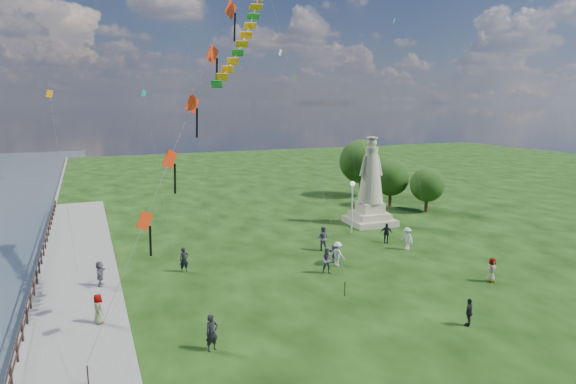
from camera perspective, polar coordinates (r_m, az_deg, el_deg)
name	(u,v)px	position (r m, az deg, el deg)	size (l,w,h in m)	color
waterfront	(54,302)	(31.43, -26.00, -11.59)	(200.00, 200.00, 1.51)	#2F3B47
statue	(370,192)	(45.36, 9.75, 0.03)	(4.27, 4.27, 8.15)	tan
lamppost	(352,196)	(41.99, 7.63, -0.45)	(0.42, 0.42, 4.56)	silver
tree_row	(379,169)	(56.19, 10.68, 2.71)	(6.23, 14.47, 6.92)	#382314
person_0	(212,333)	(23.11, -9.02, -16.15)	(0.63, 0.42, 1.74)	black
person_1	(328,261)	(32.26, 4.72, -8.10)	(0.89, 0.55, 1.84)	#595960
person_2	(338,254)	(33.91, 5.89, -7.30)	(1.11, 0.57, 1.71)	silver
person_3	(469,312)	(26.79, 20.67, -13.18)	(0.85, 0.44, 1.46)	black
person_4	(492,270)	(33.41, 22.99, -8.49)	(0.78, 0.48, 1.59)	#595960
person_5	(100,275)	(32.09, -21.37, -9.15)	(1.47, 0.64, 1.59)	#595960
person_6	(184,260)	(33.26, -12.20, -7.86)	(0.62, 0.41, 1.70)	black
person_7	(323,238)	(37.22, 4.16, -5.47)	(0.95, 0.58, 1.95)	#595960
person_8	(407,239)	(38.42, 13.94, -5.38)	(1.15, 0.59, 1.77)	silver
person_9	(386,233)	(39.95, 11.57, -4.78)	(0.95, 0.49, 1.63)	black
person_10	(98,311)	(27.01, -21.55, -12.94)	(0.76, 0.47, 1.55)	#595960
person_11	(334,253)	(34.40, 5.49, -7.25)	(1.36, 0.58, 1.46)	#595960
red_kite_train	(201,87)	(25.54, -10.26, 12.20)	(10.40, 9.35, 19.37)	black
small_kites	(259,63)	(45.47, -3.51, 15.04)	(32.30, 18.82, 28.56)	teal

